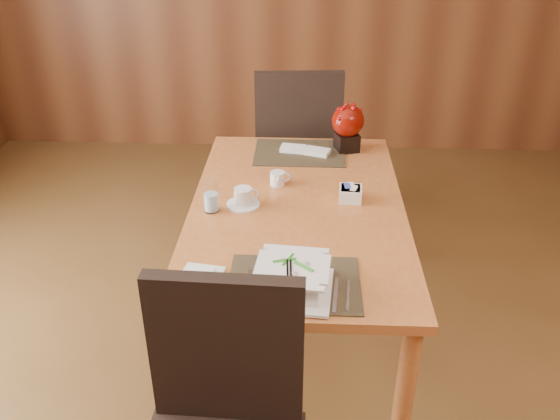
{
  "coord_description": "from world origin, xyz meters",
  "views": [
    {
      "loc": [
        0.03,
        -1.58,
        1.96
      ],
      "look_at": [
        -0.06,
        0.35,
        0.87
      ],
      "focal_mm": 38.0,
      "sensor_mm": 36.0,
      "label": 1
    }
  ],
  "objects_px": {
    "dining_table": "(297,226)",
    "sugar_caddy": "(350,194)",
    "far_chair": "(297,145)",
    "creamer_jug": "(277,178)",
    "coffee_cup": "(243,198)",
    "water_glass": "(211,195)",
    "bread_plate": "(200,277)",
    "soup_setting": "(292,279)",
    "berry_decor": "(348,125)"
  },
  "relations": [
    {
      "from": "soup_setting",
      "to": "berry_decor",
      "type": "xyz_separation_m",
      "value": [
        0.24,
        1.2,
        0.08
      ]
    },
    {
      "from": "dining_table",
      "to": "coffee_cup",
      "type": "bearing_deg",
      "value": -178.99
    },
    {
      "from": "dining_table",
      "to": "soup_setting",
      "type": "height_order",
      "value": "soup_setting"
    },
    {
      "from": "far_chair",
      "to": "creamer_jug",
      "type": "bearing_deg",
      "value": 80.66
    },
    {
      "from": "soup_setting",
      "to": "water_glass",
      "type": "height_order",
      "value": "water_glass"
    },
    {
      "from": "sugar_caddy",
      "to": "berry_decor",
      "type": "distance_m",
      "value": 0.54
    },
    {
      "from": "soup_setting",
      "to": "coffee_cup",
      "type": "bearing_deg",
      "value": 115.86
    },
    {
      "from": "bread_plate",
      "to": "far_chair",
      "type": "bearing_deg",
      "value": 78.76
    },
    {
      "from": "sugar_caddy",
      "to": "creamer_jug",
      "type": "bearing_deg",
      "value": 157.89
    },
    {
      "from": "water_glass",
      "to": "far_chair",
      "type": "relative_size",
      "value": 0.14
    },
    {
      "from": "dining_table",
      "to": "creamer_jug",
      "type": "bearing_deg",
      "value": 115.38
    },
    {
      "from": "creamer_jug",
      "to": "sugar_caddy",
      "type": "relative_size",
      "value": 0.89
    },
    {
      "from": "coffee_cup",
      "to": "berry_decor",
      "type": "relative_size",
      "value": 0.6
    },
    {
      "from": "dining_table",
      "to": "sugar_caddy",
      "type": "distance_m",
      "value": 0.27
    },
    {
      "from": "coffee_cup",
      "to": "soup_setting",
      "type": "bearing_deg",
      "value": -69.36
    },
    {
      "from": "dining_table",
      "to": "berry_decor",
      "type": "height_order",
      "value": "berry_decor"
    },
    {
      "from": "dining_table",
      "to": "water_glass",
      "type": "height_order",
      "value": "water_glass"
    },
    {
      "from": "soup_setting",
      "to": "coffee_cup",
      "type": "height_order",
      "value": "soup_setting"
    },
    {
      "from": "coffee_cup",
      "to": "creamer_jug",
      "type": "height_order",
      "value": "coffee_cup"
    },
    {
      "from": "creamer_jug",
      "to": "bread_plate",
      "type": "xyz_separation_m",
      "value": [
        -0.23,
        -0.73,
        -0.03
      ]
    },
    {
      "from": "dining_table",
      "to": "bread_plate",
      "type": "relative_size",
      "value": 10.61
    },
    {
      "from": "sugar_caddy",
      "to": "far_chair",
      "type": "distance_m",
      "value": 0.99
    },
    {
      "from": "water_glass",
      "to": "sugar_caddy",
      "type": "distance_m",
      "value": 0.59
    },
    {
      "from": "dining_table",
      "to": "water_glass",
      "type": "xyz_separation_m",
      "value": [
        -0.35,
        -0.06,
        0.17
      ]
    },
    {
      "from": "coffee_cup",
      "to": "water_glass",
      "type": "xyz_separation_m",
      "value": [
        -0.13,
        -0.05,
        0.04
      ]
    },
    {
      "from": "water_glass",
      "to": "creamer_jug",
      "type": "distance_m",
      "value": 0.37
    },
    {
      "from": "soup_setting",
      "to": "far_chair",
      "type": "relative_size",
      "value": 0.27
    },
    {
      "from": "bread_plate",
      "to": "far_chair",
      "type": "height_order",
      "value": "far_chair"
    },
    {
      "from": "coffee_cup",
      "to": "sugar_caddy",
      "type": "xyz_separation_m",
      "value": [
        0.45,
        0.07,
        -0.01
      ]
    },
    {
      "from": "soup_setting",
      "to": "creamer_jug",
      "type": "xyz_separation_m",
      "value": [
        -0.09,
        0.79,
        -0.02
      ]
    },
    {
      "from": "coffee_cup",
      "to": "water_glass",
      "type": "distance_m",
      "value": 0.14
    },
    {
      "from": "sugar_caddy",
      "to": "soup_setting",
      "type": "bearing_deg",
      "value": -109.2
    },
    {
      "from": "soup_setting",
      "to": "bread_plate",
      "type": "distance_m",
      "value": 0.33
    },
    {
      "from": "coffee_cup",
      "to": "creamer_jug",
      "type": "bearing_deg",
      "value": 56.15
    },
    {
      "from": "water_glass",
      "to": "soup_setting",
      "type": "bearing_deg",
      "value": -57.15
    },
    {
      "from": "berry_decor",
      "to": "far_chair",
      "type": "relative_size",
      "value": 0.22
    },
    {
      "from": "water_glass",
      "to": "bread_plate",
      "type": "xyz_separation_m",
      "value": [
        0.03,
        -0.47,
        -0.07
      ]
    },
    {
      "from": "dining_table",
      "to": "far_chair",
      "type": "bearing_deg",
      "value": 91.12
    },
    {
      "from": "coffee_cup",
      "to": "water_glass",
      "type": "bearing_deg",
      "value": -157.96
    },
    {
      "from": "soup_setting",
      "to": "sugar_caddy",
      "type": "xyz_separation_m",
      "value": [
        0.23,
        0.66,
        -0.02
      ]
    },
    {
      "from": "soup_setting",
      "to": "berry_decor",
      "type": "relative_size",
      "value": 1.19
    },
    {
      "from": "coffee_cup",
      "to": "dining_table",
      "type": "bearing_deg",
      "value": 1.01
    },
    {
      "from": "water_glass",
      "to": "sugar_caddy",
      "type": "height_order",
      "value": "water_glass"
    },
    {
      "from": "sugar_caddy",
      "to": "berry_decor",
      "type": "xyz_separation_m",
      "value": [
        0.01,
        0.53,
        0.11
      ]
    },
    {
      "from": "water_glass",
      "to": "creamer_jug",
      "type": "relative_size",
      "value": 1.74
    },
    {
      "from": "berry_decor",
      "to": "bread_plate",
      "type": "height_order",
      "value": "berry_decor"
    },
    {
      "from": "soup_setting",
      "to": "far_chair",
      "type": "distance_m",
      "value": 1.61
    },
    {
      "from": "soup_setting",
      "to": "bread_plate",
      "type": "bearing_deg",
      "value": 173.54
    },
    {
      "from": "soup_setting",
      "to": "creamer_jug",
      "type": "relative_size",
      "value": 3.33
    },
    {
      "from": "dining_table",
      "to": "sugar_caddy",
      "type": "bearing_deg",
      "value": 16.78
    }
  ]
}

